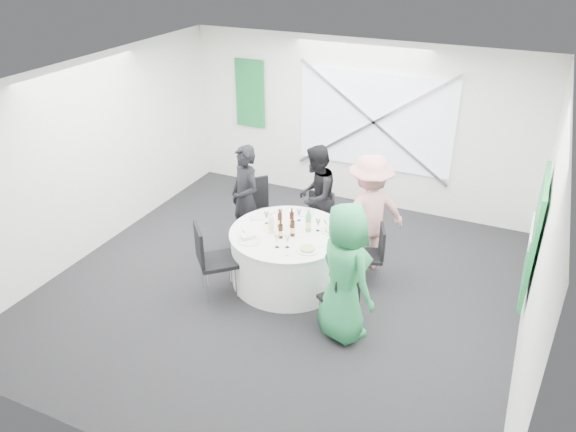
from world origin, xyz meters
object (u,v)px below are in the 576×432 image
at_px(person_man_back_left, 245,199).
at_px(person_woman_green, 345,273).
at_px(banquet_table, 288,256).
at_px(clear_water_bottle, 271,225).
at_px(chair_back, 317,217).
at_px(chair_front_left, 210,255).
at_px(chair_back_left, 258,207).
at_px(green_water_bottle, 308,223).
at_px(chair_back_right, 373,251).
at_px(chair_front_right, 342,297).
at_px(person_woman_pink, 369,214).
at_px(person_man_back, 316,196).

height_order(person_man_back_left, person_woman_green, person_woman_green).
xyz_separation_m(banquet_table, clear_water_bottle, (-0.20, -0.10, 0.50)).
xyz_separation_m(chair_back, chair_front_left, (-0.79, -1.74, 0.10)).
xyz_separation_m(chair_back, chair_back_left, (-0.87, -0.25, 0.10)).
bearing_deg(chair_front_left, green_water_bottle, -92.52).
bearing_deg(chair_back_right, banquet_table, -90.00).
bearing_deg(person_woman_green, chair_back, -24.18).
bearing_deg(person_woman_green, green_water_bottle, -11.76).
relative_size(chair_front_right, person_woman_green, 0.48).
relative_size(chair_back, chair_front_right, 1.05).
relative_size(chair_front_right, person_woman_pink, 0.48).
bearing_deg(chair_back_right, chair_back, -141.67).
bearing_deg(clear_water_bottle, person_man_back_left, 138.11).
xyz_separation_m(chair_back_left, person_man_back, (0.79, 0.36, 0.18)).
height_order(person_man_back_left, person_woman_pink, person_woman_pink).
distance_m(banquet_table, person_man_back, 1.20).
height_order(chair_back_right, person_man_back, person_man_back).
height_order(chair_back_left, chair_front_right, chair_back_left).
xyz_separation_m(person_man_back, clear_water_bottle, (-0.14, -1.23, 0.09)).
height_order(chair_back, chair_front_right, chair_back).
bearing_deg(person_woman_green, person_man_back, -23.79).
relative_size(chair_back_left, person_woman_green, 0.60).
bearing_deg(banquet_table, person_man_back_left, 148.87).
height_order(banquet_table, person_woman_pink, person_woman_pink).
bearing_deg(banquet_table, chair_back_left, 138.08).
bearing_deg(chair_front_left, chair_back_left, -39.90).
distance_m(chair_front_right, person_man_back_left, 2.37).
bearing_deg(person_man_back, chair_back_left, -68.94).
bearing_deg(person_man_back, person_woman_green, 27.65).
relative_size(chair_front_left, green_water_bottle, 3.32).
bearing_deg(person_woman_green, banquet_table, 0.00).
relative_size(green_water_bottle, clear_water_bottle, 1.04).
bearing_deg(person_woman_pink, chair_front_right, 54.16).
height_order(person_woman_pink, person_woman_green, person_woman_green).
bearing_deg(chair_back_left, chair_back, -31.79).
relative_size(person_man_back_left, clear_water_bottle, 5.45).
bearing_deg(chair_back_left, green_water_bottle, -78.16).
bearing_deg(person_man_back_left, chair_back, 56.10).
distance_m(chair_back_right, person_man_back, 1.35).
distance_m(chair_back, chair_back_left, 0.91).
height_order(banquet_table, chair_back_right, chair_back_right).
bearing_deg(chair_front_right, green_water_bottle, -102.35).
relative_size(person_woman_green, clear_water_bottle, 5.80).
bearing_deg(green_water_bottle, person_woman_pink, 45.24).
height_order(banquet_table, person_man_back_left, person_man_back_left).
bearing_deg(chair_front_right, chair_back_left, -93.55).
xyz_separation_m(chair_back_right, green_water_bottle, (-0.83, -0.28, 0.38)).
distance_m(chair_front_right, clear_water_bottle, 1.41).
bearing_deg(chair_back_left, person_woman_pink, -47.95).
bearing_deg(chair_back_left, banquet_table, -90.00).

